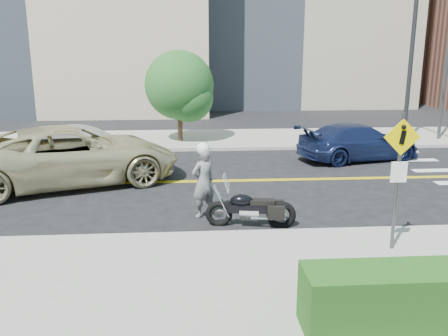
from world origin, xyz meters
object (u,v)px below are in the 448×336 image
Objects in this scene: parked_car_silver at (83,146)px; parked_car_blue at (358,142)px; motorcyclist at (203,180)px; suv at (72,155)px; pedestrian_sign at (399,169)px; motorcycle at (251,201)px.

parked_car_blue is (11.08, 0.10, -0.01)m from parked_car_silver.
suv is at bearing -72.31° from motorcyclist.
motorcyclist is 9.17m from parked_car_blue.
parked_car_silver is at bearing -15.11° from suv.
pedestrian_sign is at bearing -137.19° from parked_car_silver.
parked_car_blue reaches higher than motorcycle.
pedestrian_sign reaches higher than motorcycle.
suv reaches higher than parked_car_blue.
suv is at bearing 90.70° from parked_car_blue.
parked_car_blue is at bearing -168.15° from motorcyclist.
parked_car_silver is (-4.55, 6.32, -0.28)m from motorcyclist.
parked_car_silver is at bearing 76.43° from parked_car_blue.
suv is at bearing 148.71° from motorcycle.
motorcyclist reaches higher than motorcycle.
motorcyclist is 0.92× the size of motorcycle.
parked_car_silver is at bearing 133.42° from pedestrian_sign.
pedestrian_sign is 9.61m from parked_car_blue.
parked_car_blue is (5.35, 7.25, 0.06)m from motorcycle.
suv is at bearing -175.57° from parked_car_silver.
pedestrian_sign is 10.56m from suv.
motorcyclist reaches higher than parked_car_silver.
pedestrian_sign is 3.72m from motorcycle.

